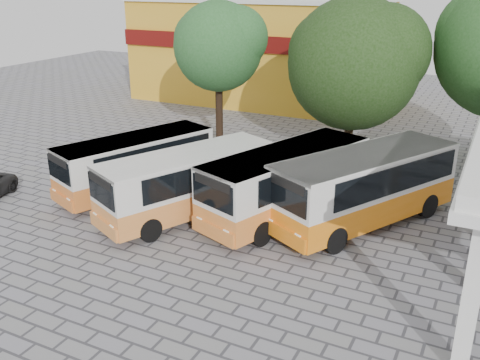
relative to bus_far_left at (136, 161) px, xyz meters
The scene contains 8 objects.
ground 8.57m from the bus_far_left, 27.18° to the right, with size 90.00×90.00×0.00m, color gray.
shophouse_block 22.56m from the bus_far_left, 99.02° to the left, with size 20.40×10.40×8.30m.
bus_far_left is the anchor object (origin of this frame).
bus_centre_left 3.89m from the bus_far_left, 18.47° to the right, with size 5.52×8.55×2.87m.
bus_centre_right 7.53m from the bus_far_left, ahead, with size 5.20×8.92×3.01m.
bus_far_right 10.79m from the bus_far_left, ahead, with size 6.40×9.34×3.13m.
tree_left 10.31m from the bus_far_left, 92.64° to the left, with size 5.63×5.37×8.63m.
tree_middle 13.19m from the bus_far_left, 52.25° to the left, with size 7.65×7.28×9.00m.
Camera 1 is at (7.78, -15.57, 9.86)m, focal length 40.00 mm.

